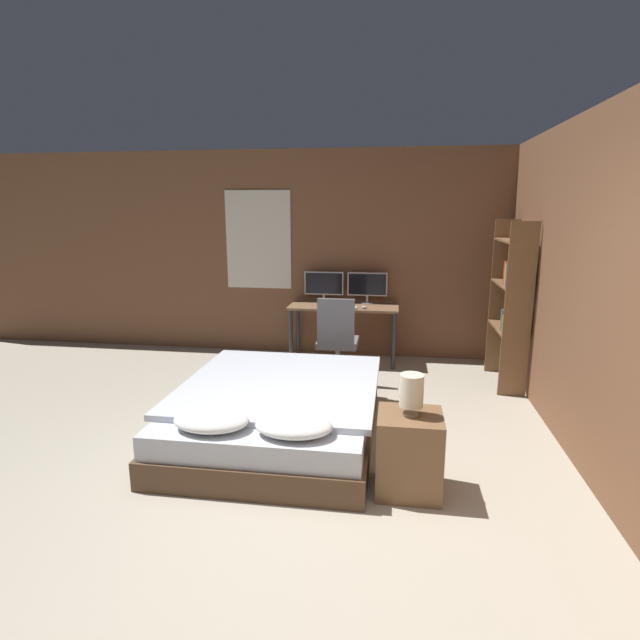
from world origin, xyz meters
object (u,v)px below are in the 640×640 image
at_px(nightstand, 409,453).
at_px(bed, 278,411).
at_px(bookshelf, 512,297).
at_px(bedside_lamp, 412,391).
at_px(monitor_left, 324,285).
at_px(monitor_right, 367,286).
at_px(desk, 344,313).
at_px(keyboard, 342,307).
at_px(office_chair, 337,347).
at_px(computer_mouse, 364,307).

bearing_deg(nightstand, bed, 147.24).
bearing_deg(bookshelf, bedside_lamp, -115.87).
bearing_deg(monitor_left, bookshelf, -20.96).
bearing_deg(monitor_right, desk, -147.20).
bearing_deg(desk, bedside_lamp, -75.53).
bearing_deg(keyboard, office_chair, -90.45).
xyz_separation_m(monitor_right, bookshelf, (1.62, -0.84, 0.05)).
xyz_separation_m(desk, computer_mouse, (0.27, -0.18, 0.12)).
bearing_deg(bedside_lamp, bed, 147.24).
height_order(monitor_left, monitor_right, same).
distance_m(desk, computer_mouse, 0.35).
bearing_deg(keyboard, bedside_lamp, -74.64).
height_order(keyboard, bookshelf, bookshelf).
distance_m(nightstand, office_chair, 2.41).
bearing_deg(monitor_left, bed, -91.22).
distance_m(bedside_lamp, bookshelf, 2.60).
height_order(monitor_left, computer_mouse, monitor_left).
distance_m(monitor_left, office_chair, 1.10).
relative_size(bedside_lamp, keyboard, 0.80).
bearing_deg(desk, nightstand, -75.53).
bearing_deg(office_chair, bedside_lamp, -71.20).
height_order(bedside_lamp, office_chair, office_chair).
height_order(computer_mouse, bookshelf, bookshelf).
distance_m(bedside_lamp, monitor_right, 3.21).
relative_size(nightstand, office_chair, 0.59).
height_order(nightstand, monitor_left, monitor_left).
relative_size(bed, bookshelf, 1.14).
height_order(monitor_right, bookshelf, bookshelf).
bearing_deg(bed, office_chair, 78.00).
distance_m(desk, bookshelf, 2.05).
distance_m(nightstand, keyboard, 2.95).
distance_m(bed, keyboard, 2.18).
distance_m(bed, computer_mouse, 2.24).
bearing_deg(computer_mouse, monitor_right, 88.04).
height_order(desk, bookshelf, bookshelf).
bearing_deg(bed, keyboard, 80.86).
xyz_separation_m(nightstand, monitor_left, (-1.05, 3.17, 0.69)).
bearing_deg(monitor_right, bookshelf, -27.38).
bearing_deg(monitor_left, computer_mouse, -33.13).
relative_size(bed, keyboard, 5.75).
xyz_separation_m(nightstand, monitor_right, (-0.49, 3.17, 0.69)).
bearing_deg(nightstand, office_chair, 108.80).
bearing_deg(bookshelf, office_chair, -178.34).
relative_size(bed, monitor_left, 4.08).
distance_m(bed, bookshelf, 2.87).
bearing_deg(office_chair, bookshelf, 1.66).
distance_m(keyboard, computer_mouse, 0.27).
relative_size(nightstand, computer_mouse, 8.19).
bearing_deg(monitor_left, keyboard, -51.93).
relative_size(keyboard, computer_mouse, 5.20).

